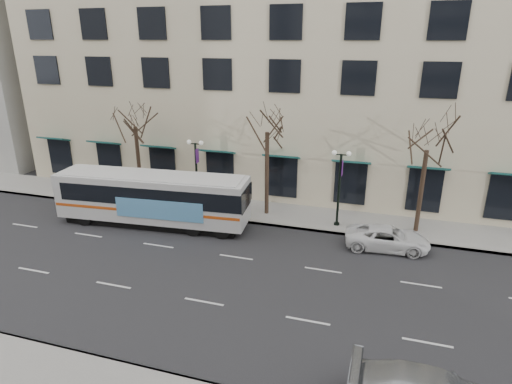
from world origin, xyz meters
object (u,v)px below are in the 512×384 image
at_px(tree_far_right, 429,135).
at_px(white_pickup, 387,238).
at_px(tree_far_left, 134,114).
at_px(lamp_post_left, 197,172).
at_px(city_bus, 154,197).
at_px(lamp_post_right, 339,185).
at_px(tree_far_mid, 267,118).

distance_m(tree_far_right, white_pickup, 6.65).
xyz_separation_m(tree_far_left, white_pickup, (18.22, -2.85, -6.02)).
bearing_deg(lamp_post_left, tree_far_right, 2.29).
bearing_deg(tree_far_left, city_bus, -48.31).
distance_m(tree_far_right, city_bus, 17.73).
height_order(tree_far_left, lamp_post_right, tree_far_left).
bearing_deg(lamp_post_right, tree_far_right, 6.85).
xyz_separation_m(lamp_post_right, white_pickup, (3.21, -2.25, -2.26)).
relative_size(tree_far_mid, lamp_post_left, 1.64).
distance_m(tree_far_mid, city_bus, 9.16).
distance_m(lamp_post_left, lamp_post_right, 10.00).
distance_m(tree_far_right, lamp_post_right, 6.11).
bearing_deg(tree_far_left, tree_far_right, 0.00).
bearing_deg(lamp_post_right, tree_far_left, 177.71).
xyz_separation_m(tree_far_left, tree_far_right, (20.00, 0.00, -0.28)).
relative_size(city_bus, white_pickup, 2.66).
relative_size(tree_far_right, city_bus, 0.62).
xyz_separation_m(tree_far_left, tree_far_mid, (10.00, 0.00, 0.21)).
relative_size(lamp_post_right, white_pickup, 1.07).
distance_m(tree_far_left, lamp_post_left, 6.29).
height_order(lamp_post_right, white_pickup, lamp_post_right).
bearing_deg(white_pickup, lamp_post_right, 50.54).
height_order(lamp_post_left, lamp_post_right, same).
bearing_deg(tree_far_right, tree_far_left, 180.00).
relative_size(tree_far_mid, city_bus, 0.66).
bearing_deg(city_bus, lamp_post_right, 9.82).
distance_m(lamp_post_left, city_bus, 3.67).
height_order(tree_far_mid, lamp_post_left, tree_far_mid).
bearing_deg(tree_far_mid, city_bus, -151.69).
height_order(tree_far_right, city_bus, tree_far_right).
distance_m(tree_far_right, lamp_post_left, 15.40).
height_order(tree_far_right, lamp_post_left, tree_far_right).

